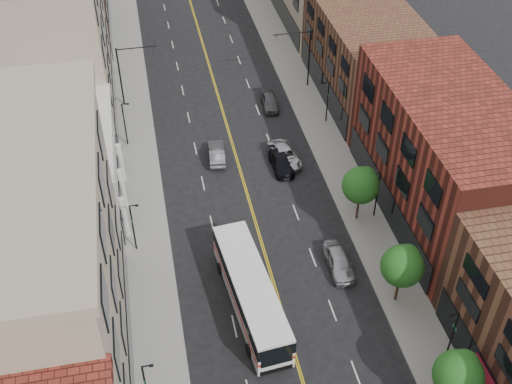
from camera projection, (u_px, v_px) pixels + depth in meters
sidewalk_left at (140, 172)px, 64.97m from camera, size 4.00×110.00×0.15m
sidewalk_right at (330, 149)px, 68.00m from camera, size 4.00×110.00×0.15m
bldg_l_tanoffice at (37, 283)px, 41.68m from camera, size 10.00×22.00×18.00m
bldg_l_white at (61, 174)px, 58.38m from camera, size 10.00×14.00×8.00m
bldg_l_far_a at (56, 39)px, 67.88m from camera, size 10.00×20.00×18.00m
bldg_r_mid at (446, 158)px, 57.00m from camera, size 10.00×22.00×12.00m
bldg_r_far_a at (367, 56)px, 73.36m from camera, size 10.00×20.00×10.00m
tree_r_1 at (459, 373)px, 42.14m from camera, size 3.40×3.40×5.59m
tree_r_2 at (403, 264)px, 49.63m from camera, size 3.40×3.40×5.59m
tree_r_3 at (362, 184)px, 57.11m from camera, size 3.40×3.40×5.59m
lamp_l_2 at (133, 225)px, 54.72m from camera, size 0.81×0.55×5.05m
lamp_l_3 at (125, 122)px, 66.70m from camera, size 0.81×0.55×5.05m
lamp_r_1 at (452, 333)px, 46.07m from camera, size 0.81×0.55×5.05m
lamp_r_2 at (377, 192)px, 58.04m from camera, size 0.81×0.55×5.05m
lamp_r_3 at (327, 100)px, 70.02m from camera, size 0.81×0.55×5.05m
signal_mast_left at (126, 69)px, 71.71m from camera, size 4.49×0.18×7.20m
signal_mast_right at (303, 52)px, 74.82m from camera, size 4.49×0.18×7.20m
city_bus at (251, 291)px, 50.40m from camera, size 4.10×13.28×3.36m
car_parked_far at (339, 262)px, 54.40m from camera, size 1.99×4.84×1.64m
car_lane_behind at (217, 153)px, 66.28m from camera, size 2.01×4.69×1.50m
car_lane_a at (281, 163)px, 65.14m from camera, size 2.07×4.78×1.37m
car_lane_b at (285, 155)px, 66.04m from camera, size 3.09×5.52×1.46m
car_lane_c at (270, 101)px, 73.87m from camera, size 2.04×4.47×1.49m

